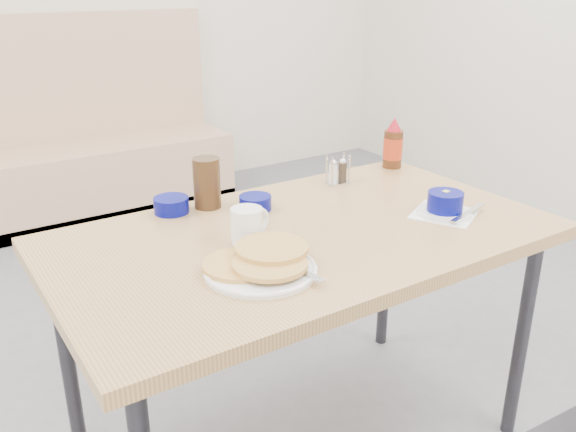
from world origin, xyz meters
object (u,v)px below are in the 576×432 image
coffee_mug (248,225)px  amber_tumbler (207,183)px  pancake_plate (261,264)px  syrup_bottle (393,146)px  booth_bench (75,159)px  butter_bowl (255,203)px  condiment_caddy (338,173)px  grits_setting (445,205)px  dining_table (304,251)px  creamer_bowl (171,205)px

coffee_mug → amber_tumbler: amber_tumbler is taller
pancake_plate → syrup_bottle: syrup_bottle is taller
syrup_bottle → booth_bench: bearing=105.8°
butter_bowl → condiment_caddy: bearing=10.3°
pancake_plate → grits_setting: bearing=1.8°
grits_setting → amber_tumbler: bearing=141.4°
dining_table → coffee_mug: (-0.17, 0.02, 0.11)m
coffee_mug → syrup_bottle: bearing=21.1°
pancake_plate → grits_setting: grits_setting is taller
amber_tumbler → creamer_bowl: bearing=171.6°
pancake_plate → syrup_bottle: (0.86, 0.48, 0.06)m
creamer_bowl → booth_bench: bearing=83.4°
dining_table → creamer_bowl: size_ratio=13.28×
booth_bench → syrup_bottle: bearing=-74.2°
pancake_plate → butter_bowl: size_ratio=2.88×
butter_bowl → condiment_caddy: (0.37, 0.07, 0.01)m
creamer_bowl → condiment_caddy: condiment_caddy is taller
grits_setting → syrup_bottle: 0.50m
creamer_bowl → butter_bowl: size_ratio=1.07×
creamer_bowl → pancake_plate: bearing=-87.4°
syrup_bottle → pancake_plate: bearing=-151.0°
booth_bench → coffee_mug: bearing=-93.9°
coffee_mug → grits_setting: coffee_mug is taller
booth_bench → amber_tumbler: bearing=-93.6°
booth_bench → pancake_plate: (-0.23, -2.68, 0.43)m
creamer_bowl → condiment_caddy: (0.59, -0.05, 0.01)m
pancake_plate → amber_tumbler: bearing=79.1°
coffee_mug → butter_bowl: bearing=55.2°
creamer_bowl → amber_tumbler: bearing=-8.4°
dining_table → amber_tumbler: bearing=113.5°
dining_table → butter_bowl: size_ratio=14.16×
butter_bowl → condiment_caddy: 0.37m
condiment_caddy → grits_setting: bearing=-74.8°
amber_tumbler → condiment_caddy: 0.48m
grits_setting → condiment_caddy: condiment_caddy is taller
dining_table → coffee_mug: size_ratio=11.17×
pancake_plate → amber_tumbler: 0.48m
creamer_bowl → butter_bowl: bearing=-27.9°
pancake_plate → butter_bowl: (0.20, 0.37, 0.00)m
coffee_mug → butter_bowl: size_ratio=1.27×
grits_setting → amber_tumbler: (-0.56, 0.45, 0.05)m
pancake_plate → condiment_caddy: 0.72m
dining_table → grits_setting: (0.42, -0.13, 0.09)m
grits_setting → dining_table: bearing=163.3°
dining_table → butter_bowl: butter_bowl is taller
butter_bowl → creamer_bowl: bearing=152.1°
condiment_caddy → syrup_bottle: size_ratio=0.54×
dining_table → grits_setting: 0.45m
coffee_mug → amber_tumbler: (0.03, 0.30, 0.03)m
butter_bowl → booth_bench: bearing=89.2°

